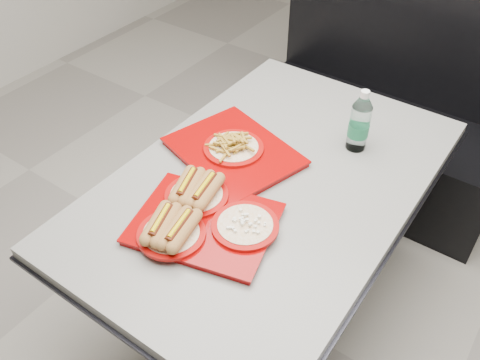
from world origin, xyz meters
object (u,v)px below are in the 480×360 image
Objects in this scene: booth_bench at (382,114)px; tray_near at (200,217)px; water_bottle at (359,124)px; tray_far at (234,149)px; diner_table at (268,212)px.

tray_near is (-0.06, -1.40, 0.38)m from booth_bench.
water_bottle is at bearing 70.75° from tray_near.
tray_far is at bearing -99.16° from booth_bench.
water_bottle reaches higher than tray_far.
booth_bench is at bearing 80.84° from tray_far.
tray_far reaches higher than diner_table.
tray_near reaches higher than tray_far.
tray_near is at bearing -92.32° from booth_bench.
tray_near is at bearing -109.25° from water_bottle.
diner_table is at bearing -116.79° from water_bottle.
water_bottle is at bearing 63.21° from diner_table.
tray_far is at bearing -138.94° from water_bottle.
water_bottle reaches higher than diner_table.
tray_near is 0.66m from water_bottle.
water_bottle reaches higher than tray_near.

